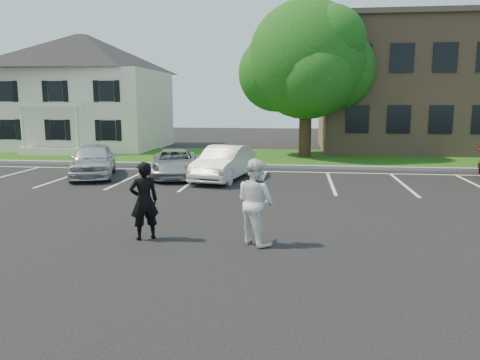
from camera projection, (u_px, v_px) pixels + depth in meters
name	position (u px, v px, depth m)	size (l,w,h in m)	color
ground_plane	(235.00, 238.00, 11.23)	(90.00, 90.00, 0.00)	black
curb	(268.00, 166.00, 22.96)	(40.00, 0.30, 0.15)	gray
grass_strip	(273.00, 157.00, 26.87)	(44.00, 8.00, 0.08)	#134E0E
stall_lines	(296.00, 178.00, 19.82)	(34.00, 5.36, 0.01)	silver
house	(85.00, 92.00, 31.72)	(10.30, 9.22, 7.60)	beige
tree	(308.00, 63.00, 26.24)	(7.80, 7.20, 8.80)	black
man_black_suit	(144.00, 201.00, 11.01)	(0.68, 0.45, 1.87)	black
man_white_shirt	(255.00, 202.00, 10.65)	(0.96, 0.75, 1.98)	white
car_silver_west	(93.00, 160.00, 20.12)	(1.71, 4.25, 1.45)	silver
car_silver_minivan	(174.00, 163.00, 20.12)	(1.95, 4.22, 1.17)	#9D9FA4
car_white_sedan	(224.00, 163.00, 19.38)	(1.48, 4.25, 1.40)	silver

